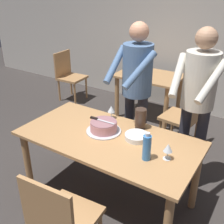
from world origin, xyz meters
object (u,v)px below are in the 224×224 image
at_px(plate_stack, 137,137).
at_px(background_chair_0, 69,74).
at_px(background_chair_3, 186,115).
at_px(chair_near_side, 61,219).
at_px(person_cutting_cake, 136,84).
at_px(background_table, 149,84).
at_px(cake_knife, 97,119).
at_px(wine_glass_near, 168,148).
at_px(hurricane_lamp, 141,119).
at_px(main_dining_table, 108,146).
at_px(person_standing_beside, 198,95).
at_px(cake_on_platter, 104,127).
at_px(water_bottle, 147,147).
at_px(wine_glass_far, 111,109).

height_order(plate_stack, background_chair_0, background_chair_0).
bearing_deg(background_chair_3, chair_near_side, -95.20).
distance_m(person_cutting_cake, background_table, 1.46).
bearing_deg(cake_knife, wine_glass_near, -6.58).
bearing_deg(hurricane_lamp, background_table, 112.71).
bearing_deg(plate_stack, background_table, 112.25).
xyz_separation_m(main_dining_table, hurricane_lamp, (0.18, 0.31, 0.21)).
height_order(person_standing_beside, background_table, person_standing_beside).
relative_size(cake_on_platter, background_chair_3, 0.38).
xyz_separation_m(water_bottle, person_cutting_cake, (-0.51, 0.77, 0.21)).
relative_size(cake_knife, background_chair_0, 0.30).
relative_size(cake_knife, person_cutting_cake, 0.16).
bearing_deg(wine_glass_far, main_dining_table, -61.48).
bearing_deg(wine_glass_near, cake_on_platter, 172.62).
relative_size(person_cutting_cake, background_chair_0, 1.91).
relative_size(wine_glass_far, person_standing_beside, 0.08).
height_order(cake_knife, hurricane_lamp, hurricane_lamp).
bearing_deg(wine_glass_near, person_standing_beside, 90.18).
height_order(water_bottle, hurricane_lamp, water_bottle).
bearing_deg(hurricane_lamp, main_dining_table, -119.25).
height_order(cake_on_platter, chair_near_side, chair_near_side).
xyz_separation_m(wine_glass_far, water_bottle, (0.64, -0.47, 0.01)).
xyz_separation_m(wine_glass_near, background_table, (-1.11, 1.96, -0.28)).
bearing_deg(cake_knife, person_standing_beside, 38.61).
relative_size(main_dining_table, cake_on_platter, 5.01).
distance_m(hurricane_lamp, background_chair_3, 1.13).
xyz_separation_m(plate_stack, background_table, (-0.75, 1.82, -0.20)).
relative_size(main_dining_table, hurricane_lamp, 8.11).
relative_size(cake_on_platter, wine_glass_near, 2.36).
xyz_separation_m(water_bottle, hurricane_lamp, (-0.28, 0.44, -0.01)).
bearing_deg(chair_near_side, cake_knife, 107.59).
bearing_deg(hurricane_lamp, person_standing_beside, 40.19).
distance_m(chair_near_side, background_chair_3, 2.19).
xyz_separation_m(cake_on_platter, wine_glass_far, (-0.09, 0.28, 0.05)).
xyz_separation_m(cake_knife, plate_stack, (0.41, 0.05, -0.09)).
distance_m(main_dining_table, plate_stack, 0.30).
xyz_separation_m(person_standing_beside, background_chair_3, (-0.29, 0.70, -0.58)).
distance_m(person_standing_beside, background_chair_3, 0.95).
xyz_separation_m(chair_near_side, background_table, (-0.61, 2.74, 0.09)).
bearing_deg(water_bottle, chair_near_side, -116.96).
relative_size(hurricane_lamp, background_table, 0.21).
bearing_deg(person_cutting_cake, background_chair_3, 63.35).
xyz_separation_m(water_bottle, background_chair_0, (-2.57, 1.97, -0.37)).
distance_m(cake_knife, wine_glass_near, 0.77).
bearing_deg(main_dining_table, cake_on_platter, 146.17).
height_order(main_dining_table, wine_glass_far, wine_glass_far).
bearing_deg(cake_on_platter, wine_glass_far, 108.35).
bearing_deg(plate_stack, main_dining_table, -155.01).
bearing_deg(chair_near_side, person_standing_beside, 71.68).
relative_size(plate_stack, background_chair_0, 0.24).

